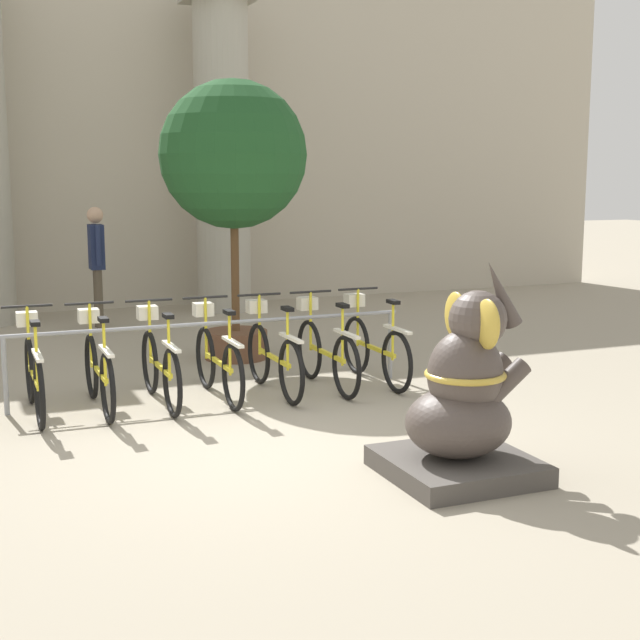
{
  "coord_description": "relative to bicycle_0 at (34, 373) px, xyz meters",
  "views": [
    {
      "loc": [
        -2.29,
        -6.74,
        2.24
      ],
      "look_at": [
        0.62,
        0.31,
        1.0
      ],
      "focal_mm": 50.0,
      "sensor_mm": 36.0,
      "label": 1
    }
  ],
  "objects": [
    {
      "name": "ground_plane",
      "position": [
        1.66,
        -1.85,
        -0.4
      ],
      "size": [
        60.0,
        60.0,
        0.0
      ],
      "primitive_type": "plane",
      "color": "#9E937F"
    },
    {
      "name": "building_facade",
      "position": [
        1.66,
        6.75,
        2.6
      ],
      "size": [
        20.0,
        0.2,
        6.0
      ],
      "color": "#BCB29E",
      "rests_on": "ground_plane"
    },
    {
      "name": "column_right",
      "position": [
        3.55,
        5.75,
        2.22
      ],
      "size": [
        1.11,
        1.11,
        5.16
      ],
      "color": "#ADA899",
      "rests_on": "ground_plane"
    },
    {
      "name": "bike_rack",
      "position": [
        1.78,
        0.1,
        0.22
      ],
      "size": [
        4.15,
        0.05,
        0.77
      ],
      "color": "gray",
      "rests_on": "ground_plane"
    },
    {
      "name": "bicycle_0",
      "position": [
        0.0,
        0.0,
        0.0
      ],
      "size": [
        0.48,
        1.67,
        0.99
      ],
      "color": "black",
      "rests_on": "ground_plane"
    },
    {
      "name": "bicycle_1",
      "position": [
        0.59,
        -0.03,
        0.0
      ],
      "size": [
        0.48,
        1.67,
        0.99
      ],
      "color": "black",
      "rests_on": "ground_plane"
    },
    {
      "name": "bicycle_2",
      "position": [
        1.18,
        -0.04,
        0.0
      ],
      "size": [
        0.48,
        1.67,
        0.99
      ],
      "color": "black",
      "rests_on": "ground_plane"
    },
    {
      "name": "bicycle_3",
      "position": [
        1.78,
        -0.04,
        0.0
      ],
      "size": [
        0.48,
        1.67,
        0.99
      ],
      "color": "black",
      "rests_on": "ground_plane"
    },
    {
      "name": "bicycle_4",
      "position": [
        2.37,
        -0.05,
        0.0
      ],
      "size": [
        0.48,
        1.67,
        0.99
      ],
      "color": "black",
      "rests_on": "ground_plane"
    },
    {
      "name": "bicycle_5",
      "position": [
        2.96,
        -0.05,
        0.0
      ],
      "size": [
        0.48,
        1.67,
        0.99
      ],
      "color": "black",
      "rests_on": "ground_plane"
    },
    {
      "name": "bicycle_6",
      "position": [
        3.55,
        -0.01,
        0.0
      ],
      "size": [
        0.48,
        1.67,
        0.99
      ],
      "color": "black",
      "rests_on": "ground_plane"
    },
    {
      "name": "elephant_statue",
      "position": [
        2.83,
        -3.04,
        0.16
      ],
      "size": [
        1.06,
        1.06,
        1.65
      ],
      "color": "#4C4742",
      "rests_on": "ground_plane"
    },
    {
      "name": "person_pedestrian",
      "position": [
        1.31,
        4.75,
        0.69
      ],
      "size": [
        0.24,
        0.47,
        1.79
      ],
      "color": "brown",
      "rests_on": "ground_plane"
    },
    {
      "name": "potted_tree",
      "position": [
        2.54,
        1.82,
        2.01
      ],
      "size": [
        1.78,
        1.78,
        3.38
      ],
      "color": "brown",
      "rests_on": "ground_plane"
    }
  ]
}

